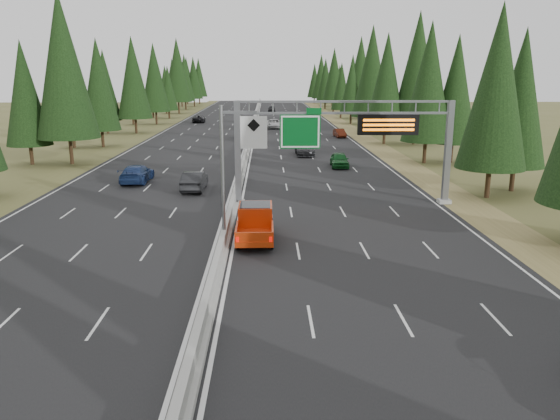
{
  "coord_description": "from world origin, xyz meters",
  "views": [
    {
      "loc": [
        2.52,
        -5.68,
        9.68
      ],
      "look_at": [
        3.15,
        20.0,
        3.32
      ],
      "focal_mm": 35.0,
      "sensor_mm": 36.0,
      "label": 1
    }
  ],
  "objects": [
    {
      "name": "road",
      "position": [
        0.0,
        80.0,
        0.04
      ],
      "size": [
        32.0,
        260.0,
        0.08
      ],
      "primitive_type": "cube",
      "color": "black",
      "rests_on": "ground"
    },
    {
      "name": "shoulder_right",
      "position": [
        17.8,
        80.0,
        0.03
      ],
      "size": [
        3.6,
        260.0,
        0.06
      ],
      "primitive_type": "cube",
      "color": "olive",
      "rests_on": "ground"
    },
    {
      "name": "shoulder_left",
      "position": [
        -17.8,
        80.0,
        0.03
      ],
      "size": [
        3.6,
        260.0,
        0.06
      ],
      "primitive_type": "cube",
      "color": "brown",
      "rests_on": "ground"
    },
    {
      "name": "median_barrier",
      "position": [
        0.0,
        80.0,
        0.41
      ],
      "size": [
        0.7,
        260.0,
        0.85
      ],
      "color": "gray",
      "rests_on": "road"
    },
    {
      "name": "sign_gantry",
      "position": [
        8.92,
        34.88,
        5.27
      ],
      "size": [
        16.75,
        0.98,
        7.8
      ],
      "color": "slate",
      "rests_on": "road"
    },
    {
      "name": "hov_sign_pole",
      "position": [
        0.58,
        24.97,
        4.72
      ],
      "size": [
        2.8,
        0.5,
        8.0
      ],
      "color": "slate",
      "rests_on": "road"
    },
    {
      "name": "tree_row_right",
      "position": [
        21.88,
        72.13,
        9.01
      ],
      "size": [
        10.85,
        240.81,
        18.41
      ],
      "color": "black",
      "rests_on": "ground"
    },
    {
      "name": "tree_row_left",
      "position": [
        -21.86,
        66.31,
        9.28
      ],
      "size": [
        11.95,
        239.9,
        18.93
      ],
      "color": "black",
      "rests_on": "ground"
    },
    {
      "name": "red_pickup",
      "position": [
        1.8,
        26.24,
        1.16
      ],
      "size": [
        2.14,
        6.0,
        1.95
      ],
      "color": "black",
      "rests_on": "road"
    },
    {
      "name": "car_ahead_green",
      "position": [
        10.32,
        52.2,
        0.86
      ],
      "size": [
        2.03,
        4.64,
        1.55
      ],
      "primitive_type": "imported",
      "rotation": [
        0.0,
        0.0,
        -0.04
      ],
      "color": "#12501D",
      "rests_on": "road"
    },
    {
      "name": "car_ahead_dkred",
      "position": [
        14.14,
        81.09,
        0.75
      ],
      "size": [
        1.8,
        4.16,
        1.33
      ],
      "primitive_type": "imported",
      "rotation": [
        0.0,
        0.0,
        0.1
      ],
      "color": "#531A0B",
      "rests_on": "road"
    },
    {
      "name": "car_ahead_dkgrey",
      "position": [
        7.2,
        61.19,
        0.87
      ],
      "size": [
        2.31,
        5.46,
        1.57
      ],
      "primitive_type": "imported",
      "rotation": [
        0.0,
        0.0,
        0.02
      ],
      "color": "black",
      "rests_on": "road"
    },
    {
      "name": "car_ahead_white",
      "position": [
        3.91,
        96.6,
        0.9
      ],
      "size": [
        2.99,
        6.03,
        1.64
      ],
      "primitive_type": "imported",
      "rotation": [
        0.0,
        0.0,
        0.04
      ],
      "color": "#B8B8B8",
      "rests_on": "road"
    },
    {
      "name": "car_ahead_far",
      "position": [
        3.92,
        143.33,
        0.89
      ],
      "size": [
        2.16,
        4.85,
        1.62
      ],
      "primitive_type": "imported",
      "rotation": [
        0.0,
        0.0,
        -0.05
      ],
      "color": "black",
      "rests_on": "road"
    },
    {
      "name": "car_onc_near",
      "position": [
        -3.69,
        40.35,
        0.91
      ],
      "size": [
        1.86,
        5.05,
        1.65
      ],
      "primitive_type": "imported",
      "rotation": [
        0.0,
        0.0,
        3.12
      ],
      "color": "black",
      "rests_on": "road"
    },
    {
      "name": "car_onc_blue",
      "position": [
        -9.45,
        44.08,
        0.9
      ],
      "size": [
        2.37,
        5.66,
        1.63
      ],
      "primitive_type": "imported",
      "rotation": [
        0.0,
        0.0,
        3.13
      ],
      "color": "navy",
      "rests_on": "road"
    },
    {
      "name": "car_onc_white",
      "position": [
        -1.5,
        80.53,
        0.84
      ],
      "size": [
        1.92,
        4.53,
        1.53
      ],
      "primitive_type": "imported",
      "rotation": [
        0.0,
        0.0,
        3.17
      ],
      "color": "#B9B9B9",
      "rests_on": "road"
    },
    {
      "name": "car_onc_far",
      "position": [
        -11.65,
        110.12,
        0.84
      ],
      "size": [
        2.84,
        5.6,
        1.52
      ],
      "primitive_type": "imported",
      "rotation": [
        0.0,
        0.0,
        3.2
      ],
      "color": "black",
      "rests_on": "road"
    }
  ]
}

